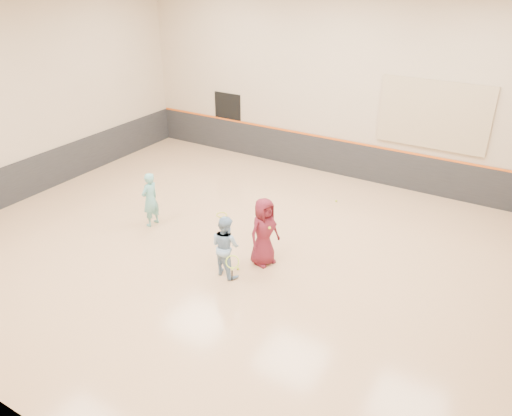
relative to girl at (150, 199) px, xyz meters
The scene contains 14 objects.
room 3.02m from the girl, ahead, with size 15.04×12.04×6.22m.
wainscot_back 6.69m from the girl, 63.19° to the left, with size 14.90×0.04×1.20m, color #232326.
wainscot_left 4.46m from the girl, behind, with size 0.04×11.90×1.20m, color #232326.
accent_stripe 6.69m from the girl, 63.15° to the left, with size 14.90×0.03×0.06m, color #D85914.
acoustic_panel 8.50m from the girl, 45.64° to the left, with size 3.20×0.08×2.00m, color tan.
doorway 6.17m from the girl, 103.94° to the left, with size 1.10×0.05×2.20m, color black.
girl is the anchor object (origin of this frame).
instructor 3.23m from the girl, 16.65° to the right, with size 0.73×0.57×1.50m, color #83A7CB.
young_man 3.61m from the girl, ahead, with size 0.83×0.54×1.70m, color maroon.
held_racket 3.63m from the girl, 18.67° to the right, with size 0.49×0.49×0.52m, color #BCE432, non-canonical shape.
spare_racket 2.09m from the girl, 47.39° to the left, with size 0.70×0.70×0.04m, color #CAD52E, non-canonical shape.
ball_under_racket 3.40m from the girl, 11.55° to the right, with size 0.07×0.07×0.07m, color #D4F037.
ball_in_hand 3.85m from the girl, ahead, with size 0.07×0.07×0.07m, color yellow.
ball_beside_spare 5.53m from the girl, 46.09° to the left, with size 0.07×0.07×0.07m, color #C7E535.
Camera 1 is at (5.71, -8.89, 6.66)m, focal length 35.00 mm.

